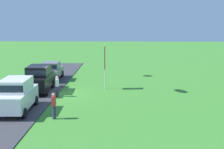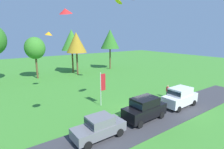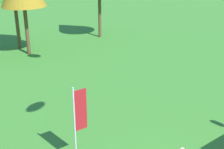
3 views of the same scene
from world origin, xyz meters
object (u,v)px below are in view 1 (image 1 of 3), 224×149
(car_suv_far_end, at_px, (39,78))
(car_suv_mid_row, at_px, (16,94))
(person_beside_suv, at_px, (57,86))
(flag_banner, at_px, (105,61))
(person_watching_sky, at_px, (54,106))
(car_sedan_by_flagpole, at_px, (51,70))

(car_suv_far_end, relative_size, car_suv_mid_row, 1.01)
(person_beside_suv, height_order, flag_banner, flag_banner)
(person_beside_suv, distance_m, person_watching_sky, 5.78)
(car_suv_mid_row, relative_size, person_beside_suv, 2.72)
(car_suv_far_end, bearing_deg, car_sedan_by_flagpole, -178.67)
(car_sedan_by_flagpole, xyz_separation_m, person_watching_sky, (12.62, 2.95, -0.16))
(car_sedan_by_flagpole, distance_m, car_suv_far_end, 5.34)
(person_beside_suv, bearing_deg, car_suv_far_end, -129.89)
(car_suv_far_end, xyz_separation_m, flag_banner, (-1.36, 5.66, 1.30))
(person_watching_sky, relative_size, flag_banner, 0.42)
(person_watching_sky, bearing_deg, person_beside_suv, -170.73)
(car_suv_mid_row, height_order, person_watching_sky, car_suv_mid_row)
(car_suv_far_end, xyz_separation_m, person_watching_sky, (7.29, 2.83, -0.42))
(car_suv_mid_row, distance_m, flag_banner, 9.26)
(car_suv_mid_row, height_order, person_beside_suv, car_suv_mid_row)
(car_sedan_by_flagpole, bearing_deg, person_watching_sky, 13.16)
(car_suv_mid_row, bearing_deg, car_sedan_by_flagpole, -179.64)
(car_sedan_by_flagpole, relative_size, car_suv_mid_row, 0.95)
(car_suv_far_end, distance_m, flag_banner, 5.96)
(flag_banner, bearing_deg, car_sedan_by_flagpole, -124.49)
(car_suv_far_end, height_order, car_suv_mid_row, same)
(car_sedan_by_flagpole, height_order, person_watching_sky, car_sedan_by_flagpole)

